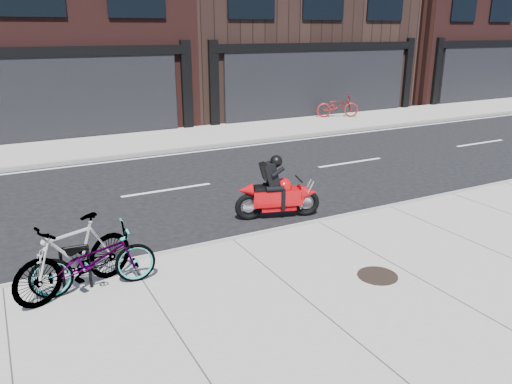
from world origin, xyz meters
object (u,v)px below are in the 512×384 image
bicycle_front (93,260)px  motorcycle (281,192)px  bike_rack (75,264)px  manhole_cover (377,276)px  bicycle_rear (75,256)px  bicycle_far (338,106)px

bicycle_front → motorcycle: motorcycle is taller
bike_rack → manhole_cover: size_ratio=1.12×
bicycle_rear → manhole_cover: (4.42, -1.81, -0.59)m
bike_rack → bicycle_far: size_ratio=0.38×
bicycle_front → manhole_cover: (4.16, -1.75, -0.49)m
bicycle_front → bicycle_rear: (-0.26, 0.06, 0.10)m
motorcycle → bicycle_far: bearing=64.3°
bike_rack → manhole_cover: bearing=-22.8°
motorcycle → bicycle_front: bearing=-142.8°
bike_rack → motorcycle: 4.82m
bicycle_front → bicycle_far: bearing=-46.5°
bicycle_rear → manhole_cover: size_ratio=2.99×
manhole_cover → bicycle_rear: bearing=157.7°
bike_rack → motorcycle: (4.58, 1.51, 0.02)m
bike_rack → bicycle_far: bicycle_far is taller
manhole_cover → bike_rack: bearing=157.2°
motorcycle → bicycle_far: 13.03m
bicycle_front → bicycle_far: 17.27m
bicycle_rear → motorcycle: motorcycle is taller
motorcycle → manhole_cover: size_ratio=2.84×
bicycle_far → bicycle_front: bearing=152.9°
bicycle_front → motorcycle: (4.33, 1.62, -0.04)m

